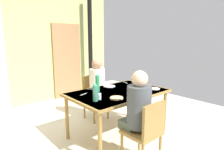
{
  "coord_description": "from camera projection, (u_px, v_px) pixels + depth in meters",
  "views": [
    {
      "loc": [
        -1.63,
        -2.33,
        1.58
      ],
      "look_at": [
        0.41,
        0.02,
        1.0
      ],
      "focal_mm": 30.67,
      "sensor_mm": 36.0,
      "label": 1
    }
  ],
  "objects": [
    {
      "name": "dinner_plate_near_right",
      "position": [
        142.0,
        93.0,
        2.97
      ],
      "size": [
        0.21,
        0.21,
        0.01
      ],
      "primitive_type": "cylinder",
      "color": "white",
      "rests_on": "dining_table"
    },
    {
      "name": "chair_far_diner",
      "position": [
        94.0,
        94.0,
        3.86
      ],
      "size": [
        0.4,
        0.4,
        0.87
      ],
      "rotation": [
        0.0,
        0.0,
        3.14
      ],
      "color": "olive",
      "rests_on": "ground_plane"
    },
    {
      "name": "dinner_plate_far_center",
      "position": [
        154.0,
        89.0,
        3.26
      ],
      "size": [
        0.19,
        0.19,
        0.01
      ],
      "primitive_type": "cylinder",
      "color": "white",
      "rests_on": "dining_table"
    },
    {
      "name": "dinner_plate_near_left",
      "position": [
        138.0,
        85.0,
        3.52
      ],
      "size": [
        0.23,
        0.23,
        0.01
      ],
      "primitive_type": "cylinder",
      "color": "white",
      "rests_on": "dining_table"
    },
    {
      "name": "drinking_glass_by_far_diner",
      "position": [
        133.0,
        80.0,
        3.76
      ],
      "size": [
        0.06,
        0.06,
        0.09
      ],
      "primitive_type": "cylinder",
      "color": "silver",
      "rests_on": "dining_table"
    },
    {
      "name": "water_bottle_green_far",
      "position": [
        95.0,
        93.0,
        2.59
      ],
      "size": [
        0.07,
        0.07,
        0.26
      ],
      "color": "#388770",
      "rests_on": "dining_table"
    },
    {
      "name": "dining_table",
      "position": [
        118.0,
        95.0,
        3.12
      ],
      "size": [
        1.55,
        1.0,
        0.75
      ],
      "color": "olive",
      "rests_on": "ground_plane"
    },
    {
      "name": "water_bottle_green_near",
      "position": [
        98.0,
        83.0,
        3.07
      ],
      "size": [
        0.07,
        0.07,
        0.3
      ],
      "color": "#2DA25D",
      "rests_on": "dining_table"
    },
    {
      "name": "wall_back",
      "position": [
        33.0,
        47.0,
        4.67
      ],
      "size": [
        4.38,
        0.1,
        2.8
      ],
      "primitive_type": "cube",
      "color": "#B1BD70",
      "rests_on": "ground_plane"
    },
    {
      "name": "cutlery_knife_far",
      "position": [
        126.0,
        83.0,
        3.72
      ],
      "size": [
        0.05,
        0.15,
        0.0
      ],
      "primitive_type": "cube",
      "rotation": [
        0.0,
        0.0,
        1.32
      ],
      "color": "silver",
      "rests_on": "dining_table"
    },
    {
      "name": "person_near_diner",
      "position": [
        138.0,
        105.0,
        2.36
      ],
      "size": [
        0.3,
        0.37,
        0.77
      ],
      "color": "#4D5A4E",
      "rests_on": "ground_plane"
    },
    {
      "name": "person_far_diner",
      "position": [
        98.0,
        81.0,
        3.71
      ],
      "size": [
        0.3,
        0.37,
        0.77
      ],
      "rotation": [
        0.0,
        0.0,
        3.14
      ],
      "color": "silver",
      "rests_on": "ground_plane"
    },
    {
      "name": "bread_plate_sliced",
      "position": [
        117.0,
        98.0,
        2.72
      ],
      "size": [
        0.19,
        0.19,
        0.02
      ],
      "primitive_type": "cylinder",
      "color": "#DBB77A",
      "rests_on": "dining_table"
    },
    {
      "name": "cutlery_fork_near",
      "position": [
        84.0,
        94.0,
        2.94
      ],
      "size": [
        0.15,
        0.06,
        0.0
      ],
      "primitive_type": "cube",
      "rotation": [
        0.0,
        0.0,
        3.47
      ],
      "color": "silver",
      "rests_on": "dining_table"
    },
    {
      "name": "stove_pipe_column",
      "position": [
        90.0,
        46.0,
        5.35
      ],
      "size": [
        0.12,
        0.12,
        2.8
      ],
      "primitive_type": "cylinder",
      "color": "black",
      "rests_on": "ground_plane"
    },
    {
      "name": "drinking_glass_by_near_diner",
      "position": [
        99.0,
        96.0,
        2.68
      ],
      "size": [
        0.06,
        0.06,
        0.09
      ],
      "primitive_type": "cylinder",
      "color": "silver",
      "rests_on": "dining_table"
    },
    {
      "name": "door_wooden",
      "position": [
        67.0,
        61.0,
        5.24
      ],
      "size": [
        0.8,
        0.05,
        2.0
      ],
      "primitive_type": "cube",
      "color": "#996E46",
      "rests_on": "ground_plane"
    },
    {
      "name": "cutlery_knife_near",
      "position": [
        92.0,
        89.0,
        3.25
      ],
      "size": [
        0.14,
        0.08,
        0.0
      ],
      "primitive_type": "cube",
      "rotation": [
        0.0,
        0.0,
        2.66
      ],
      "color": "silver",
      "rests_on": "dining_table"
    },
    {
      "name": "serving_bowl_center",
      "position": [
        133.0,
        87.0,
        3.3
      ],
      "size": [
        0.17,
        0.17,
        0.05
      ],
      "primitive_type": "cylinder",
      "color": "#E7EAC7",
      "rests_on": "dining_table"
    },
    {
      "name": "dinner_plate_far_side",
      "position": [
        109.0,
        86.0,
        3.43
      ],
      "size": [
        0.21,
        0.21,
        0.01
      ],
      "primitive_type": "cylinder",
      "color": "white",
      "rests_on": "dining_table"
    },
    {
      "name": "chair_near_diner",
      "position": [
        146.0,
        131.0,
        2.31
      ],
      "size": [
        0.4,
        0.4,
        0.87
      ],
      "color": "olive",
      "rests_on": "ground_plane"
    },
    {
      "name": "ground_plane",
      "position": [
        94.0,
        140.0,
        3.07
      ],
      "size": [
        6.5,
        6.5,
        0.0
      ],
      "primitive_type": "plane",
      "color": "beige"
    }
  ]
}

